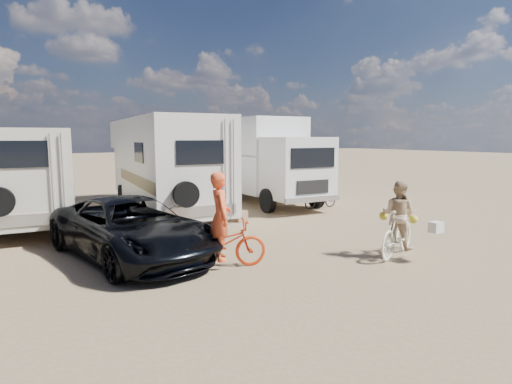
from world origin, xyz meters
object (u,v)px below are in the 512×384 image
rider_woman (398,222)px  bike_parked (320,198)px  bike_woman (397,233)px  rv_main (163,166)px  rv_left (27,176)px  dark_suv (131,228)px  box_truck (268,161)px  cooler (192,220)px  rider_man (220,225)px  bike_man (221,244)px  crate (239,216)px

rider_woman → bike_parked: 6.81m
bike_woman → rv_main: bearing=-3.1°
rv_left → dark_suv: size_ratio=1.55×
rv_left → rider_woman: size_ratio=4.85×
box_truck → bike_parked: (1.13, -2.07, -1.39)m
dark_suv → rv_left: bearing=95.1°
bike_woman → cooler: (-2.96, 5.35, -0.32)m
rv_left → rider_man: rv_left is taller
cooler → rider_man: bearing=-105.0°
box_truck → cooler: (-4.61, -2.92, -1.55)m
rv_left → rider_woman: bearing=-46.8°
bike_man → bike_woman: bike_woman is taller
box_truck → bike_woman: 8.52m
bike_woman → crate: 5.71m
rv_main → bike_man: (-1.20, -7.22, -1.20)m
bike_parked → bike_woman: bearing=156.2°
bike_parked → rv_left: bearing=73.9°
bike_woman → rider_woman: size_ratio=1.16×
bike_man → rider_man: (0.00, 0.00, 0.42)m
bike_parked → bike_man: bearing=126.3°
rv_left → box_truck: 8.88m
bike_man → rider_woman: (3.96, -1.31, 0.29)m
rider_woman → crate: rider_woman is taller
rv_main → rider_woman: (2.77, -8.54, -0.91)m
dark_suv → cooler: 3.39m
rv_main → rider_woman: rv_main is taller
cooler → crate: size_ratio=1.37×
rv_main → bike_woman: (2.77, -8.54, -1.16)m
rider_woman → rv_main: bearing=-3.1°
rv_left → crate: size_ratio=17.61×
rv_left → bike_parked: (9.97, -2.94, -1.11)m
rv_left → crate: 7.08m
rv_left → rider_man: size_ratio=4.14×
rv_left → crate: (5.96, -3.57, -1.33)m
box_truck → bike_woman: (-1.65, -8.27, -1.23)m
dark_suv → crate: size_ratio=11.36×
box_truck → bike_parked: box_truck is taller
bike_woman → dark_suv: bearing=39.4°
rv_left → rider_man: 8.48m
dark_suv → cooler: bearing=32.1°
rider_man → rv_left: bearing=39.7°
rv_main → bike_woman: bearing=-67.1°
rider_man → bike_parked: rider_man is taller
box_truck → crate: (-2.87, -2.70, -1.61)m
dark_suv → box_truck: bearing=25.3°
box_truck → bike_man: box_truck is taller
rv_main → bike_parked: (5.56, -2.33, -1.32)m
rider_man → crate: 5.12m
box_truck → cooler: bearing=-145.1°
rv_main → rider_woman: bearing=-67.1°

